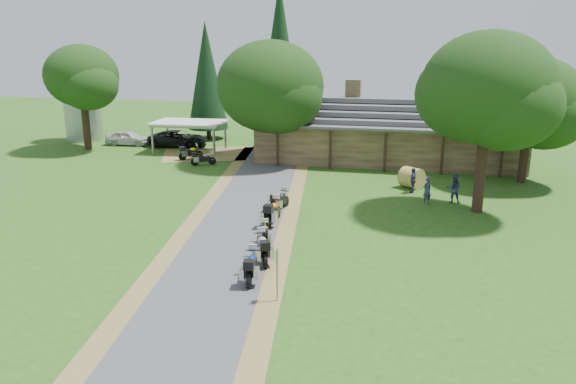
% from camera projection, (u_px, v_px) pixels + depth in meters
% --- Properties ---
extents(ground, '(120.00, 120.00, 0.00)m').
position_uv_depth(ground, '(216.00, 268.00, 23.85)').
color(ground, '#275217').
rests_on(ground, ground).
extents(driveway, '(51.95, 51.95, 0.00)m').
position_uv_depth(driveway, '(234.00, 236.00, 27.72)').
color(driveway, '#4B4B4D').
rests_on(driveway, ground).
extents(lodge, '(21.40, 9.40, 4.90)m').
position_uv_depth(lodge, '(389.00, 129.00, 44.51)').
color(lodge, brown).
rests_on(lodge, ground).
extents(silo, '(3.72, 3.72, 6.81)m').
position_uv_depth(silo, '(82.00, 104.00, 52.60)').
color(silo, gray).
rests_on(silo, ground).
extents(carport, '(6.13, 4.25, 2.57)m').
position_uv_depth(carport, '(190.00, 136.00, 47.90)').
color(carport, silver).
rests_on(carport, ground).
extents(car_white_sedan, '(2.44, 5.19, 1.69)m').
position_uv_depth(car_white_sedan, '(128.00, 136.00, 50.78)').
color(car_white_sedan, silver).
rests_on(car_white_sedan, ground).
extents(car_dark_suv, '(2.74, 5.82, 2.18)m').
position_uv_depth(car_dark_suv, '(178.00, 135.00, 50.00)').
color(car_dark_suv, black).
rests_on(car_dark_suv, ground).
extents(motorcycle_row_a, '(0.92, 2.01, 1.32)m').
position_uv_depth(motorcycle_row_a, '(251.00, 265.00, 22.53)').
color(motorcycle_row_a, navy).
rests_on(motorcycle_row_a, ground).
extents(motorcycle_row_b, '(1.34, 2.10, 1.37)m').
position_uv_depth(motorcycle_row_b, '(263.00, 246.00, 24.45)').
color(motorcycle_row_b, '#B5B7BD').
rests_on(motorcycle_row_b, ground).
extents(motorcycle_row_c, '(0.90, 1.77, 1.15)m').
position_uv_depth(motorcycle_row_c, '(265.00, 234.00, 26.37)').
color(motorcycle_row_c, '#F1E800').
rests_on(motorcycle_row_c, ground).
extents(motorcycle_row_d, '(0.78, 2.13, 1.44)m').
position_uv_depth(motorcycle_row_d, '(273.00, 211.00, 29.35)').
color(motorcycle_row_d, '#D7600A').
rests_on(motorcycle_row_d, ground).
extents(motorcycle_row_e, '(0.98, 1.92, 1.25)m').
position_uv_depth(motorcycle_row_e, '(280.00, 200.00, 31.67)').
color(motorcycle_row_e, black).
rests_on(motorcycle_row_e, ground).
extents(motorcycle_carport_a, '(1.72, 1.68, 1.24)m').
position_uv_depth(motorcycle_carport_a, '(191.00, 152.00, 44.87)').
color(motorcycle_carport_a, '#D6D700').
rests_on(motorcycle_carport_a, ground).
extents(motorcycle_carport_b, '(1.76, 1.29, 1.16)m').
position_uv_depth(motorcycle_carport_b, '(203.00, 158.00, 42.86)').
color(motorcycle_carport_b, slate).
rests_on(motorcycle_carport_b, ground).
extents(person_a, '(0.67, 0.66, 1.94)m').
position_uv_depth(person_a, '(427.00, 188.00, 32.80)').
color(person_a, navy).
rests_on(person_a, ground).
extents(person_b, '(0.58, 0.42, 2.01)m').
position_uv_depth(person_b, '(454.00, 186.00, 33.08)').
color(person_b, navy).
rests_on(person_b, ground).
extents(person_c, '(0.47, 0.59, 1.87)m').
position_uv_depth(person_c, '(413.00, 178.00, 35.21)').
color(person_c, navy).
rests_on(person_c, ground).
extents(hay_bale, '(1.81, 1.83, 1.35)m').
position_uv_depth(hay_bale, '(412.00, 178.00, 36.42)').
color(hay_bale, '#A9913E').
rests_on(hay_bale, ground).
extents(sign_post, '(0.37, 0.06, 2.04)m').
position_uv_depth(sign_post, '(277.00, 276.00, 20.65)').
color(sign_post, gray).
rests_on(sign_post, ground).
extents(oak_lodge_left, '(8.18, 8.18, 9.49)m').
position_uv_depth(oak_lodge_left, '(270.00, 101.00, 42.78)').
color(oak_lodge_left, black).
rests_on(oak_lodge_left, ground).
extents(oak_lodge_right, '(6.96, 6.96, 8.73)m').
position_uv_depth(oak_lodge_right, '(528.00, 118.00, 36.82)').
color(oak_lodge_right, black).
rests_on(oak_lodge_right, ground).
extents(oak_driveway, '(7.12, 7.12, 11.12)m').
position_uv_depth(oak_driveway, '(486.00, 113.00, 30.10)').
color(oak_driveway, black).
rests_on(oak_driveway, ground).
extents(oak_silo, '(6.17, 6.17, 10.22)m').
position_uv_depth(oak_silo, '(83.00, 90.00, 47.70)').
color(oak_silo, black).
rests_on(oak_silo, ground).
extents(cedar_near, '(4.05, 4.05, 14.16)m').
position_uv_depth(cedar_near, '(280.00, 67.00, 46.95)').
color(cedar_near, black).
rests_on(cedar_near, ground).
extents(cedar_far, '(3.82, 3.82, 10.98)m').
position_uv_depth(cedar_far, '(207.00, 81.00, 52.78)').
color(cedar_far, black).
rests_on(cedar_far, ground).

